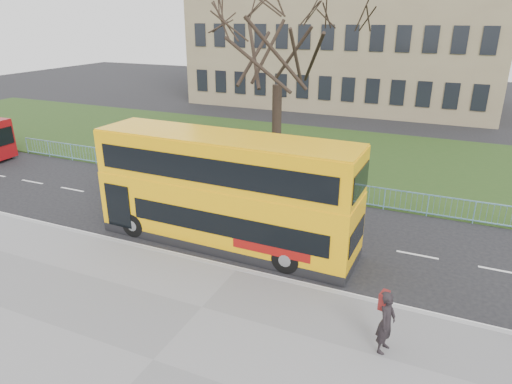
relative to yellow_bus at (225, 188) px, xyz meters
The scene contains 9 objects.
ground 2.85m from the yellow_bus, 14.87° to the right, with size 120.00×120.00×0.00m, color black.
pavement 7.66m from the yellow_bus, 78.49° to the right, with size 80.00×10.50×0.12m, color slate.
kerb 3.38m from the yellow_bus, 53.11° to the right, with size 80.00×0.20×0.14m, color gray.
grass_verge 14.19m from the yellow_bus, 84.04° to the left, with size 80.00×15.40×0.08m, color #223D16.
guard_railing 6.65m from the yellow_bus, 76.84° to the left, with size 40.00×0.12×1.10m, color #71AAC8, non-canonical shape.
bare_tree 10.43m from the yellow_bus, 99.14° to the left, with size 8.49×8.49×12.13m, color black, non-canonical shape.
civic_building 35.10m from the yellow_bus, 95.85° to the left, with size 30.00×15.00×14.00m, color #7E6C50.
yellow_bus is the anchor object (origin of this frame).
pedestrian 8.38m from the yellow_bus, 30.47° to the right, with size 0.68×0.45×1.87m, color black.
Camera 1 is at (6.58, -14.69, 8.91)m, focal length 32.00 mm.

